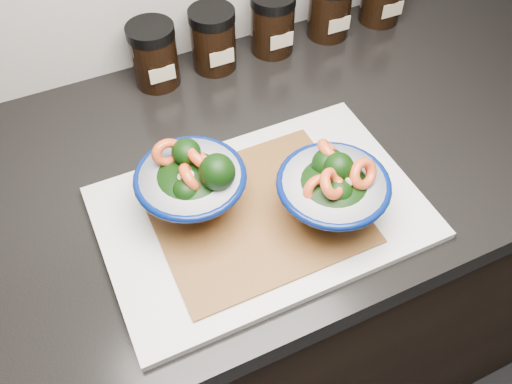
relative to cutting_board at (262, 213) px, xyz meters
name	(u,v)px	position (x,y,z in m)	size (l,w,h in m)	color
cabinet	(277,291)	(0.09, 0.11, -0.48)	(3.43, 0.58, 0.86)	black
countertop	(285,154)	(0.09, 0.11, -0.03)	(3.50, 0.60, 0.04)	black
cutting_board	(262,213)	(0.00, 0.00, 0.00)	(0.45, 0.30, 0.01)	silver
bamboo_mat	(256,213)	(-0.01, 0.00, 0.01)	(0.28, 0.24, 0.00)	#9A602E
bowl_left	(192,184)	(-0.08, 0.04, 0.06)	(0.15, 0.15, 0.11)	white
bowl_right	(332,191)	(0.08, -0.05, 0.06)	(0.15, 0.15, 0.11)	white
spice_jar_a	(154,55)	(-0.04, 0.35, 0.05)	(0.08, 0.08, 0.11)	black
spice_jar_b	(213,39)	(0.07, 0.35, 0.05)	(0.08, 0.08, 0.11)	black
spice_jar_c	(273,23)	(0.19, 0.35, 0.05)	(0.08, 0.08, 0.11)	black
spice_jar_d	(330,8)	(0.31, 0.35, 0.05)	(0.08, 0.08, 0.11)	black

